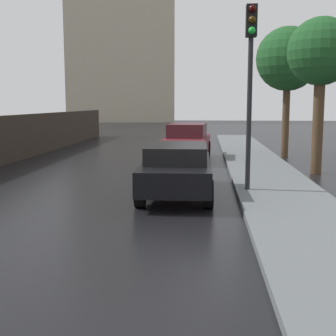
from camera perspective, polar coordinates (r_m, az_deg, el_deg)
The scene contains 6 objects.
car_maroon_mid_road at distance 18.37m, azimuth 2.40°, elevation 3.38°, with size 1.93×4.09×1.47m.
car_black_far_ahead at distance 11.32m, azimuth 1.15°, elevation 0.02°, with size 1.77×4.27×1.28m.
traffic_light at distance 11.48m, azimuth 10.26°, elevation 12.70°, with size 0.26×0.39×4.47m.
street_tree_mid at distance 20.13m, azimuth 14.75°, elevation 12.95°, with size 2.65×2.65×5.44m.
street_tree_far at distance 15.55m, azimuth 18.58°, elevation 13.34°, with size 2.13×2.13×4.97m.
distant_tower at distance 60.21m, azimuth -5.95°, elevation 16.82°, with size 14.19×12.18×27.14m.
Camera 1 is at (3.22, -1.37, 2.28)m, focal length 48.79 mm.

